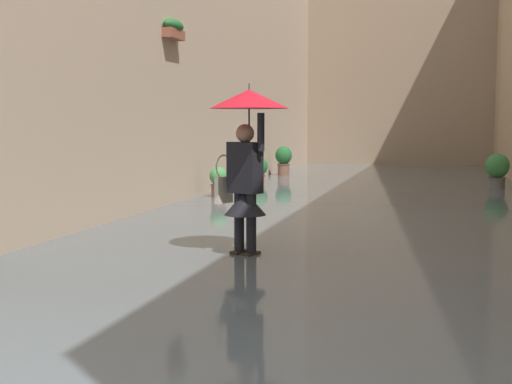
% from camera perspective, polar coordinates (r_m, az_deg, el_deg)
% --- Properties ---
extents(ground_plane, '(60.24, 60.24, 0.00)m').
position_cam_1_polar(ground_plane, '(14.37, 8.81, -0.78)').
color(ground_plane, '#605B56').
extents(flood_water, '(7.69, 30.09, 0.07)m').
position_cam_1_polar(flood_water, '(14.37, 8.81, -0.64)').
color(flood_water, '#515B60').
rests_on(flood_water, ground_plane).
extents(building_facade_far, '(10.49, 1.80, 9.94)m').
position_cam_1_polar(building_facade_far, '(27.39, 12.01, 12.67)').
color(building_facade_far, gray).
rests_on(building_facade_far, ground_plane).
extents(person_wading, '(0.93, 0.93, 2.08)m').
position_cam_1_polar(person_wading, '(8.01, -0.78, 4.21)').
color(person_wading, '#2D2319').
rests_on(person_wading, ground_plane).
extents(potted_plant_mid_right, '(0.45, 0.45, 0.73)m').
position_cam_1_polar(potted_plant_mid_right, '(18.10, 0.27, 1.96)').
color(potted_plant_mid_right, brown).
rests_on(potted_plant_mid_right, ground_plane).
extents(potted_plant_near_right, '(0.50, 0.50, 0.94)m').
position_cam_1_polar(potted_plant_near_right, '(20.39, 2.32, 2.73)').
color(potted_plant_near_right, brown).
rests_on(potted_plant_near_right, ground_plane).
extents(potted_plant_far_left, '(0.56, 0.56, 0.89)m').
position_cam_1_polar(potted_plant_far_left, '(17.47, 19.51, 1.78)').
color(potted_plant_far_left, '#66605B').
rests_on(potted_plant_far_left, ground_plane).
extents(potted_plant_far_right, '(0.37, 0.37, 0.70)m').
position_cam_1_polar(potted_plant_far_right, '(14.42, -3.15, 0.83)').
color(potted_plant_far_right, brown).
rests_on(potted_plant_far_right, ground_plane).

